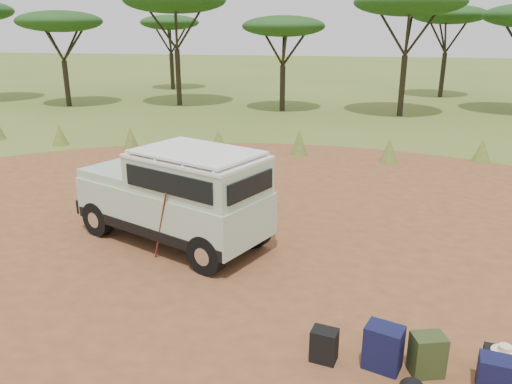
% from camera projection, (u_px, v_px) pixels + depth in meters
% --- Properties ---
extents(ground, '(140.00, 140.00, 0.00)m').
position_uv_depth(ground, '(242.00, 270.00, 9.14)').
color(ground, '#4F6C26').
rests_on(ground, ground).
extents(dirt_clearing, '(23.00, 23.00, 0.01)m').
position_uv_depth(dirt_clearing, '(242.00, 270.00, 9.14)').
color(dirt_clearing, brown).
rests_on(dirt_clearing, ground).
extents(grass_fringe, '(36.60, 1.60, 0.90)m').
position_uv_depth(grass_fringe, '(302.00, 145.00, 17.05)').
color(grass_fringe, '#4F6C26').
rests_on(grass_fringe, ground).
extents(acacia_treeline, '(46.70, 13.20, 6.26)m').
position_uv_depth(acacia_treeline, '(341.00, 14.00, 25.88)').
color(acacia_treeline, '#2D2419').
rests_on(acacia_treeline, ground).
extents(safari_vehicle, '(4.43, 3.17, 2.03)m').
position_uv_depth(safari_vehicle, '(177.00, 197.00, 10.03)').
color(safari_vehicle, '#A8C3A6').
rests_on(safari_vehicle, ground).
extents(walking_staff, '(0.43, 0.25, 1.41)m').
position_uv_depth(walking_staff, '(160.00, 226.00, 9.30)').
color(walking_staff, maroon).
rests_on(walking_staff, ground).
extents(backpack_black, '(0.38, 0.31, 0.47)m').
position_uv_depth(backpack_black, '(324.00, 345.00, 6.61)').
color(backpack_black, black).
rests_on(backpack_black, ground).
extents(backpack_navy, '(0.55, 0.46, 0.61)m').
position_uv_depth(backpack_navy, '(383.00, 348.00, 6.44)').
color(backpack_navy, '#12143B').
rests_on(backpack_navy, ground).
extents(backpack_olive, '(0.48, 0.40, 0.57)m').
position_uv_depth(backpack_olive, '(427.00, 355.00, 6.33)').
color(backpack_olive, '#323C1B').
rests_on(backpack_olive, ground).
extents(duffel_navy, '(0.45, 0.37, 0.45)m').
position_uv_depth(duffel_navy, '(495.00, 375.00, 6.06)').
color(duffel_navy, '#12143B').
rests_on(duffel_navy, ground).
extents(hard_case, '(0.50, 0.39, 0.32)m').
position_uv_depth(hard_case, '(502.00, 363.00, 6.37)').
color(hard_case, black).
rests_on(hard_case, ground).
extents(safari_hat, '(0.32, 0.32, 0.09)m').
position_uv_depth(safari_hat, '(505.00, 350.00, 6.31)').
color(safari_hat, beige).
rests_on(safari_hat, hard_case).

